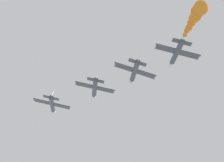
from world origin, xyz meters
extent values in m
cylinder|color=#474C56|center=(-13.83, 11.06, 93.76)|extent=(1.31, 9.00, 1.31)
cone|color=white|center=(-13.83, 16.16, 93.76)|extent=(1.24, 1.20, 1.24)
cube|color=#474C56|center=(-13.85, 10.66, 93.66)|extent=(9.03, 1.90, 2.12)
cylinder|color=white|center=(-18.35, 10.66, 94.63)|extent=(0.43, 1.40, 0.43)
cylinder|color=white|center=(-9.36, 10.66, 92.69)|extent=(0.43, 1.40, 0.43)
cube|color=#474C56|center=(-13.82, 7.06, 93.80)|extent=(3.75, 1.20, 0.98)
cube|color=white|center=(-13.63, 6.96, 94.70)|extent=(0.47, 1.10, 1.59)
ellipsoid|color=black|center=(-13.73, 12.86, 94.24)|extent=(0.93, 2.20, 0.85)
cylinder|color=#474C56|center=(-3.72, 2.96, 95.02)|extent=(1.30, 9.00, 1.30)
cone|color=white|center=(-3.72, 8.06, 95.02)|extent=(1.24, 1.20, 1.24)
cube|color=#474C56|center=(-3.74, 2.56, 94.93)|extent=(9.04, 1.90, 2.06)
cylinder|color=white|center=(-8.24, 2.56, 95.87)|extent=(0.43, 1.40, 0.43)
cylinder|color=white|center=(0.77, 2.56, 93.98)|extent=(0.43, 1.40, 0.43)
cube|color=#474C56|center=(-3.71, -1.04, 95.07)|extent=(3.76, 1.20, 0.95)
cube|color=white|center=(-3.52, -1.14, 95.97)|extent=(0.46, 1.10, 1.59)
ellipsoid|color=black|center=(-3.62, 4.76, 95.51)|extent=(0.93, 2.20, 0.85)
cylinder|color=#474C56|center=(4.55, -4.54, 95.98)|extent=(1.38, 9.00, 1.38)
cone|color=white|center=(4.55, 0.56, 95.98)|extent=(1.31, 1.20, 1.31)
cube|color=#474C56|center=(4.52, -4.94, 95.89)|extent=(8.82, 1.90, 2.98)
cylinder|color=white|center=(0.14, -4.94, 97.29)|extent=(0.45, 1.40, 0.45)
cylinder|color=white|center=(8.90, -4.94, 94.48)|extent=(0.45, 1.40, 0.45)
cube|color=#474C56|center=(4.56, -8.54, 96.03)|extent=(3.67, 1.20, 1.33)
cube|color=white|center=(4.84, -8.64, 96.90)|extent=(0.62, 1.10, 1.57)
ellipsoid|color=black|center=(4.70, -2.74, 96.46)|extent=(0.98, 2.20, 0.91)
cylinder|color=#474C56|center=(12.30, -11.17, 97.35)|extent=(1.33, 9.00, 1.33)
cone|color=white|center=(12.30, -6.07, 97.35)|extent=(1.27, 1.20, 1.27)
cube|color=#474C56|center=(12.27, -11.57, 97.26)|extent=(8.97, 1.90, 2.41)
cylinder|color=white|center=(7.81, -11.57, 98.37)|extent=(0.44, 1.40, 0.44)
cylinder|color=white|center=(16.74, -11.57, 96.14)|extent=(0.44, 1.40, 0.44)
cube|color=#474C56|center=(12.31, -15.17, 97.40)|extent=(3.73, 1.20, 1.10)
cube|color=white|center=(12.53, -15.27, 98.29)|extent=(0.52, 1.10, 1.59)
ellipsoid|color=black|center=(12.42, -9.37, 97.83)|extent=(0.95, 2.20, 0.87)
sphere|color=orange|center=(12.25, -17.84, 97.47)|extent=(0.90, 0.90, 0.90)
sphere|color=orange|center=(12.14, -19.52, 97.32)|extent=(1.03, 1.03, 1.03)
sphere|color=orange|center=(12.11, -21.19, 96.95)|extent=(1.30, 1.30, 1.30)
sphere|color=orange|center=(12.06, -22.86, 96.86)|extent=(1.46, 1.46, 1.46)
sphere|color=orange|center=(11.99, -24.53, 96.67)|extent=(1.76, 1.76, 1.76)
sphere|color=orange|center=(11.85, -26.20, 96.07)|extent=(1.95, 1.95, 1.95)
sphere|color=orange|center=(11.61, -27.88, 95.77)|extent=(2.22, 2.22, 2.22)
sphere|color=orange|center=(11.64, -29.55, 95.34)|extent=(2.42, 2.42, 2.42)
camera|label=1|loc=(-6.52, -79.64, 59.53)|focal=62.81mm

